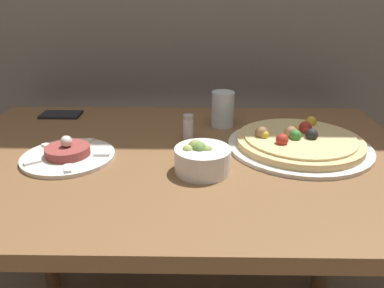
{
  "coord_description": "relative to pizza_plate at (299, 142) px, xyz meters",
  "views": [
    {
      "loc": [
        0.05,
        -0.48,
        1.17
      ],
      "look_at": [
        0.04,
        0.37,
        0.82
      ],
      "focal_mm": 35.0,
      "sensor_mm": 36.0,
      "label": 1
    }
  ],
  "objects": [
    {
      "name": "pizza_plate",
      "position": [
        0.0,
        0.0,
        0.0
      ],
      "size": [
        0.38,
        0.38,
        0.06
      ],
      "color": "silver",
      "rests_on": "dining_table"
    },
    {
      "name": "napkin",
      "position": [
        -0.73,
        0.26,
        -0.01
      ],
      "size": [
        0.13,
        0.08,
        0.01
      ],
      "color": "black",
      "rests_on": "dining_table"
    },
    {
      "name": "drinking_glass",
      "position": [
        -0.19,
        0.17,
        0.04
      ],
      "size": [
        0.07,
        0.07,
        0.11
      ],
      "color": "silver",
      "rests_on": "dining_table"
    },
    {
      "name": "small_bowl",
      "position": [
        -0.26,
        -0.14,
        0.01
      ],
      "size": [
        0.13,
        0.13,
        0.07
      ],
      "color": "white",
      "rests_on": "dining_table"
    },
    {
      "name": "dining_table",
      "position": [
        -0.32,
        -0.04,
        -0.13
      ],
      "size": [
        1.24,
        0.81,
        0.78
      ],
      "color": "brown",
      "rests_on": "ground_plane"
    },
    {
      "name": "tartare_plate",
      "position": [
        -0.59,
        -0.08,
        -0.01
      ],
      "size": [
        0.23,
        0.23,
        0.06
      ],
      "color": "silver",
      "rests_on": "dining_table"
    },
    {
      "name": "salt_shaker",
      "position": [
        -0.3,
        0.06,
        0.02
      ],
      "size": [
        0.03,
        0.03,
        0.07
      ],
      "color": "silver",
      "rests_on": "dining_table"
    }
  ]
}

